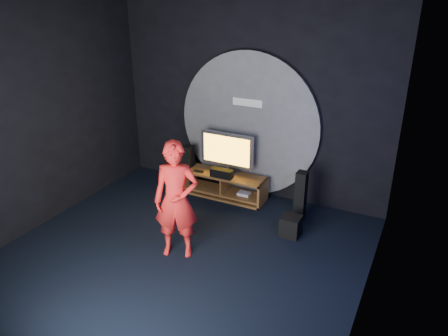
{
  "coord_description": "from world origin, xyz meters",
  "views": [
    {
      "loc": [
        2.91,
        -4.36,
        3.66
      ],
      "look_at": [
        0.21,
        1.05,
        1.05
      ],
      "focal_mm": 35.0,
      "sensor_mm": 36.0,
      "label": 1
    }
  ],
  "objects_px": {
    "media_console": "(226,187)",
    "subwoofer": "(291,226)",
    "tv": "(227,152)",
    "tower_speaker_left": "(189,167)",
    "tower_speaker_right": "(301,196)",
    "player": "(176,200)"
  },
  "relations": [
    {
      "from": "tv",
      "to": "tower_speaker_right",
      "type": "bearing_deg",
      "value": -9.3
    },
    {
      "from": "tv",
      "to": "subwoofer",
      "type": "distance_m",
      "value": 1.83
    },
    {
      "from": "tv",
      "to": "tower_speaker_right",
      "type": "height_order",
      "value": "tv"
    },
    {
      "from": "media_console",
      "to": "subwoofer",
      "type": "relative_size",
      "value": 4.69
    },
    {
      "from": "tower_speaker_left",
      "to": "tower_speaker_right",
      "type": "xyz_separation_m",
      "value": [
        2.24,
        -0.2,
        0.0
      ]
    },
    {
      "from": "media_console",
      "to": "tower_speaker_left",
      "type": "height_order",
      "value": "tower_speaker_left"
    },
    {
      "from": "tower_speaker_right",
      "to": "player",
      "type": "relative_size",
      "value": 0.49
    },
    {
      "from": "tower_speaker_left",
      "to": "subwoofer",
      "type": "relative_size",
      "value": 2.63
    },
    {
      "from": "tower_speaker_left",
      "to": "subwoofer",
      "type": "distance_m",
      "value": 2.41
    },
    {
      "from": "tv",
      "to": "tower_speaker_right",
      "type": "relative_size",
      "value": 1.18
    },
    {
      "from": "tower_speaker_left",
      "to": "tower_speaker_right",
      "type": "relative_size",
      "value": 1.0
    },
    {
      "from": "media_console",
      "to": "subwoofer",
      "type": "bearing_deg",
      "value": -26.06
    },
    {
      "from": "subwoofer",
      "to": "tower_speaker_right",
      "type": "bearing_deg",
      "value": 93.61
    },
    {
      "from": "media_console",
      "to": "player",
      "type": "distance_m",
      "value": 2.03
    },
    {
      "from": "media_console",
      "to": "subwoofer",
      "type": "distance_m",
      "value": 1.65
    },
    {
      "from": "tv",
      "to": "tower_speaker_right",
      "type": "distance_m",
      "value": 1.54
    },
    {
      "from": "tv",
      "to": "tower_speaker_left",
      "type": "relative_size",
      "value": 1.18
    },
    {
      "from": "media_console",
      "to": "tv",
      "type": "relative_size",
      "value": 1.51
    },
    {
      "from": "subwoofer",
      "to": "player",
      "type": "bearing_deg",
      "value": -137.86
    },
    {
      "from": "tv",
      "to": "player",
      "type": "xyz_separation_m",
      "value": [
        0.19,
        -1.97,
        -0.01
      ]
    },
    {
      "from": "tv",
      "to": "tower_speaker_left",
      "type": "height_order",
      "value": "tv"
    },
    {
      "from": "media_console",
      "to": "tower_speaker_right",
      "type": "height_order",
      "value": "tower_speaker_right"
    }
  ]
}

